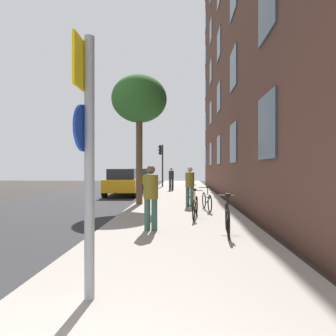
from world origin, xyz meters
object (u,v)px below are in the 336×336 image
Objects in this scene: sign_post at (87,145)px; bicycle_2 at (207,201)px; bicycle_3 at (190,196)px; pedestrian_1 at (190,184)px; traffic_light at (161,158)px; pedestrian_2 at (171,177)px; car_0 at (124,182)px; bicycle_1 at (195,206)px; car_1 at (140,178)px; pedestrian_0 at (151,193)px; tree_near at (139,100)px; bicycle_0 at (227,218)px.

sign_post is 1.86× the size of bicycle_2.
pedestrian_1 reaches higher than bicycle_3.
sign_post is 0.89× the size of traffic_light.
car_0 is (-2.77, -2.86, -0.19)m from pedestrian_2.
bicycle_1 is at bearing -88.66° from bicycle_3.
traffic_light is 2.10× the size of bicycle_1.
bicycle_2 is 0.40× the size of car_1.
pedestrian_0 is at bearing -86.59° from traffic_light.
bicycle_3 is at bearing 78.00° from pedestrian_0.
pedestrian_2 is (1.10, 7.61, -3.62)m from tree_near.
pedestrian_1 is (-0.60, 0.99, 0.57)m from bicycle_2.
bicycle_0 is 1.97m from pedestrian_0.
bicycle_2 reaches higher than bicycle_3.
bicycle_1 is 3.41m from bicycle_3.
pedestrian_0 is at bearing -90.01° from pedestrian_2.
pedestrian_2 is at bearing 45.90° from car_0.
pedestrian_0 is 10.35m from car_0.
bicycle_1 is (1.54, 5.58, -1.48)m from sign_post.
car_1 is (-2.45, 20.60, -1.13)m from sign_post.
bicycle_2 is at bearing 74.17° from sign_post.
tree_near is at bearing 94.81° from sign_post.
tree_near is 3.33× the size of bicycle_1.
traffic_light is 2.23× the size of bicycle_3.
traffic_light is at bearing 101.41° from bicycle_2.
car_0 is (-4.47, 6.52, 0.36)m from bicycle_2.
bicycle_2 is at bearing -79.77° from pedestrian_2.
bicycle_2 is at bearing 63.83° from pedestrian_0.
car_0 reaches higher than bicycle_0.
pedestrian_1 reaches higher than bicycle_1.
tree_near is 6.31m from car_0.
bicycle_0 is 17.75m from car_1.
sign_post is 20.58m from traffic_light.
pedestrian_0 is 12.84m from pedestrian_2.
bicycle_1 is at bearing 107.70° from bicycle_0.
tree_near is 1.35× the size of car_0.
pedestrian_1 is at bearing 76.18° from pedestrian_0.
car_1 is at bearing 107.41° from pedestrian_1.
sign_post is at bearing -105.83° from bicycle_2.
tree_near is at bearing 101.86° from pedestrian_0.
traffic_light reaches higher than bicycle_2.
bicycle_2 is at bearing -58.71° from pedestrian_1.
bicycle_0 is 1.01× the size of bicycle_1.
car_1 reaches higher than bicycle_0.
tree_near is at bearing -90.48° from traffic_light.
bicycle_2 is 1.04× the size of pedestrian_1.
car_1 reaches higher than bicycle_2.
pedestrian_2 is at bearing 97.41° from pedestrian_1.
bicycle_1 is 1.05× the size of pedestrian_2.
sign_post reaches higher than pedestrian_0.
bicycle_0 is at bearing -72.30° from bicycle_1.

